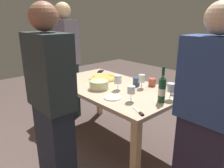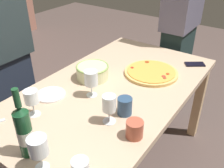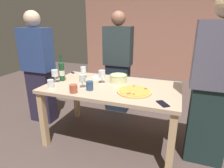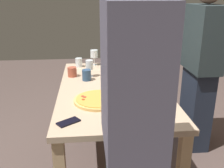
{
  "view_description": "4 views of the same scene",
  "coord_description": "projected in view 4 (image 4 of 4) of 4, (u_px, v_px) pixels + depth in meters",
  "views": [
    {
      "loc": [
        -1.76,
        1.59,
        1.53
      ],
      "look_at": [
        0.0,
        0.0,
        0.77
      ],
      "focal_mm": 33.54,
      "sensor_mm": 36.0,
      "label": 1
    },
    {
      "loc": [
        -1.15,
        -0.8,
        1.62
      ],
      "look_at": [
        0.0,
        0.0,
        0.77
      ],
      "focal_mm": 40.37,
      "sensor_mm": 36.0,
      "label": 2
    },
    {
      "loc": [
        0.73,
        -2.02,
        1.49
      ],
      "look_at": [
        0.0,
        0.0,
        0.77
      ],
      "focal_mm": 30.08,
      "sensor_mm": 36.0,
      "label": 3
    },
    {
      "loc": [
        2.11,
        -0.2,
        1.54
      ],
      "look_at": [
        0.0,
        0.0,
        0.77
      ],
      "focal_mm": 41.79,
      "sensor_mm": 36.0,
      "label": 4
    }
  ],
  "objects": [
    {
      "name": "side_plate",
      "position": [
        135.0,
        75.0,
        2.56
      ],
      "size": [
        0.18,
        0.18,
        0.01
      ],
      "primitive_type": "cylinder",
      "color": "white",
      "rests_on": "dining_table"
    },
    {
      "name": "cup_ceramic",
      "position": [
        87.0,
        75.0,
        2.4
      ],
      "size": [
        0.08,
        0.08,
        0.1
      ],
      "primitive_type": "cylinder",
      "color": "navy",
      "rests_on": "dining_table"
    },
    {
      "name": "wine_bottle",
      "position": [
        105.0,
        54.0,
        2.86
      ],
      "size": [
        0.07,
        0.07,
        0.35
      ],
      "color": "#184727",
      "rests_on": "dining_table"
    },
    {
      "name": "dining_table",
      "position": [
        112.0,
        96.0,
        2.29
      ],
      "size": [
        1.6,
        0.9,
        0.75
      ],
      "color": "#C7A98A",
      "rests_on": "ground"
    },
    {
      "name": "person_host",
      "position": [
        130.0,
        140.0,
        1.2
      ],
      "size": [
        0.45,
        0.24,
        1.75
      ],
      "rotation": [
        0.0,
        0.0,
        3.12
      ],
      "color": "#1E3131",
      "rests_on": "ground"
    },
    {
      "name": "pizza_knife",
      "position": [
        135.0,
        63.0,
        2.96
      ],
      "size": [
        0.17,
        0.09,
        0.02
      ],
      "color": "silver",
      "rests_on": "dining_table"
    },
    {
      "name": "person_guest_left",
      "position": [
        114.0,
        49.0,
        3.37
      ],
      "size": [
        0.44,
        0.24,
        1.64
      ],
      "rotation": [
        0.0,
        0.0,
        -0.11
      ],
      "color": "#2B253D",
      "rests_on": "ground"
    },
    {
      "name": "cup_amber",
      "position": [
        79.0,
        62.0,
        2.83
      ],
      "size": [
        0.07,
        0.07,
        0.1
      ],
      "primitive_type": "cylinder",
      "color": "white",
      "rests_on": "dining_table"
    },
    {
      "name": "person_guest_right",
      "position": [
        200.0,
        68.0,
        2.51
      ],
      "size": [
        0.45,
        0.24,
        1.65
      ],
      "rotation": [
        0.0,
        0.0,
        -1.33
      ],
      "color": "#202939",
      "rests_on": "ground"
    },
    {
      "name": "ground_plane",
      "position": [
        112.0,
        159.0,
        2.52
      ],
      "size": [
        8.0,
        8.0,
        0.0
      ],
      "primitive_type": "plane",
      "color": "brown"
    },
    {
      "name": "wine_glass_by_bottle",
      "position": [
        94.0,
        54.0,
        2.88
      ],
      "size": [
        0.08,
        0.08,
        0.17
      ],
      "color": "white",
      "rests_on": "dining_table"
    },
    {
      "name": "wine_glass_near_pizza",
      "position": [
        89.0,
        66.0,
        2.49
      ],
      "size": [
        0.07,
        0.07,
        0.16
      ],
      "color": "white",
      "rests_on": "dining_table"
    },
    {
      "name": "cup_spare",
      "position": [
        72.0,
        72.0,
        2.51
      ],
      "size": [
        0.09,
        0.09,
        0.09
      ],
      "primitive_type": "cylinder",
      "color": "#B3533B",
      "rests_on": "dining_table"
    },
    {
      "name": "pizza",
      "position": [
        99.0,
        100.0,
        1.96
      ],
      "size": [
        0.38,
        0.38,
        0.03
      ],
      "color": "#E5B464",
      "rests_on": "dining_table"
    },
    {
      "name": "cell_phone",
      "position": [
        68.0,
        122.0,
        1.64
      ],
      "size": [
        0.14,
        0.16,
        0.01
      ],
      "primitive_type": "cube",
      "rotation": [
        0.0,
        0.0,
        0.62
      ],
      "color": "black",
      "rests_on": "dining_table"
    },
    {
      "name": "wine_glass_far_left",
      "position": [
        116.0,
        68.0,
        2.37
      ],
      "size": [
        0.08,
        0.08,
        0.17
      ],
      "color": "white",
      "rests_on": "dining_table"
    },
    {
      "name": "wine_glass_far_right",
      "position": [
        126.0,
        59.0,
        2.7
      ],
      "size": [
        0.08,
        0.08,
        0.16
      ],
      "color": "white",
      "rests_on": "dining_table"
    },
    {
      "name": "serving_bowl",
      "position": [
        133.0,
        81.0,
        2.24
      ],
      "size": [
        0.22,
        0.22,
        0.1
      ],
      "color": "beige",
      "rests_on": "dining_table"
    }
  ]
}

